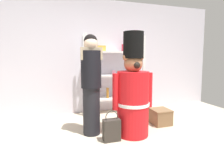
{
  "coord_description": "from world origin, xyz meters",
  "views": [
    {
      "loc": [
        -0.77,
        -1.91,
        1.28
      ],
      "look_at": [
        0.08,
        0.82,
        1.0
      ],
      "focal_mm": 28.44,
      "sensor_mm": 36.0,
      "label": 1
    }
  ],
  "objects_px": {
    "display_crate": "(160,117)",
    "teddy_bear_guard": "(133,93)",
    "shopping_bag": "(112,130)",
    "person_shopper": "(91,82)",
    "merchandise_shelf": "(115,73)"
  },
  "relations": [
    {
      "from": "merchandise_shelf",
      "to": "display_crate",
      "type": "relative_size",
      "value": 5.04
    },
    {
      "from": "shopping_bag",
      "to": "display_crate",
      "type": "bearing_deg",
      "value": 18.98
    },
    {
      "from": "person_shopper",
      "to": "display_crate",
      "type": "bearing_deg",
      "value": 1.28
    },
    {
      "from": "display_crate",
      "to": "shopping_bag",
      "type": "bearing_deg",
      "value": -161.02
    },
    {
      "from": "teddy_bear_guard",
      "to": "shopping_bag",
      "type": "distance_m",
      "value": 0.67
    },
    {
      "from": "display_crate",
      "to": "teddy_bear_guard",
      "type": "bearing_deg",
      "value": -159.7
    },
    {
      "from": "person_shopper",
      "to": "display_crate",
      "type": "relative_size",
      "value": 4.64
    },
    {
      "from": "merchandise_shelf",
      "to": "display_crate",
      "type": "height_order",
      "value": "merchandise_shelf"
    },
    {
      "from": "person_shopper",
      "to": "display_crate",
      "type": "distance_m",
      "value": 1.53
    },
    {
      "from": "merchandise_shelf",
      "to": "person_shopper",
      "type": "height_order",
      "value": "merchandise_shelf"
    },
    {
      "from": "teddy_bear_guard",
      "to": "display_crate",
      "type": "relative_size",
      "value": 4.73
    },
    {
      "from": "shopping_bag",
      "to": "merchandise_shelf",
      "type": "bearing_deg",
      "value": 70.02
    },
    {
      "from": "merchandise_shelf",
      "to": "shopping_bag",
      "type": "relative_size",
      "value": 3.78
    },
    {
      "from": "merchandise_shelf",
      "to": "display_crate",
      "type": "xyz_separation_m",
      "value": [
        0.59,
        -1.01,
        -0.77
      ]
    },
    {
      "from": "teddy_bear_guard",
      "to": "shopping_bag",
      "type": "height_order",
      "value": "teddy_bear_guard"
    }
  ]
}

